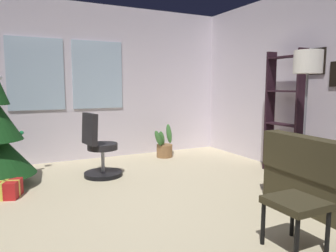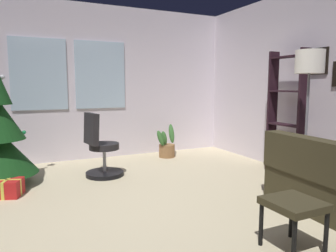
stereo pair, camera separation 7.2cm
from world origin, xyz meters
name	(u,v)px [view 1 (the left image)]	position (x,y,z in m)	size (l,w,h in m)	color
ground_plane	(166,226)	(0.00, 0.00, -0.05)	(5.20, 6.17, 0.10)	beige
wall_back_with_windows	(89,82)	(-0.02, 3.13, 1.40)	(5.20, 0.12, 2.78)	silver
footstool	(295,207)	(0.71, -0.94, 0.36)	(0.40, 0.41, 0.42)	#352F1C
gift_box_red	(6,189)	(-1.43, 1.49, 0.10)	(0.40, 0.38, 0.21)	red
office_chair	(99,152)	(-0.19, 1.85, 0.37)	(0.56, 0.56, 0.95)	black
bookshelf	(284,120)	(2.38, 0.80, 0.82)	(0.18, 0.64, 1.86)	black
floor_lamp	(307,73)	(1.98, 0.08, 1.49)	(0.34, 0.34, 1.77)	slate
potted_plant	(164,146)	(1.24, 2.61, 0.20)	(0.49, 0.40, 0.63)	olive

